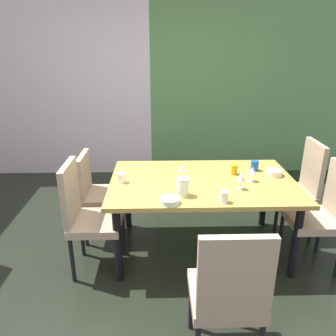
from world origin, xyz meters
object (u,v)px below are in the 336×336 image
(chair_right_near, at_px, (323,211))
(wine_glass_west, at_px, (241,177))
(wine_glass_center, at_px, (252,171))
(chair_left_near, at_px, (86,213))
(chair_left_far, at_px, (98,190))
(dining_table, at_px, (202,188))
(cup_near_shelf, at_px, (122,178))
(serving_bowl_left, at_px, (274,173))
(cup_front, at_px, (224,197))
(serving_bowl_right, at_px, (169,201))
(wine_glass_near_window, at_px, (181,168))
(cup_east, at_px, (234,170))
(chair_right_far, at_px, (299,185))
(cup_rear, at_px, (255,166))
(chair_head_near, at_px, (229,292))
(pitcher_south, at_px, (183,187))

(chair_right_near, xyz_separation_m, wine_glass_west, (-0.74, 0.06, 0.31))
(wine_glass_west, relative_size, wine_glass_center, 1.14)
(chair_left_near, xyz_separation_m, chair_left_far, (0.01, 0.54, -0.03))
(dining_table, bearing_deg, cup_near_shelf, -177.28)
(serving_bowl_left, height_order, cup_front, cup_front)
(wine_glass_center, relative_size, serving_bowl_right, 0.87)
(chair_right_near, relative_size, wine_glass_west, 6.18)
(cup_front, bearing_deg, serving_bowl_right, -178.90)
(chair_left_near, xyz_separation_m, serving_bowl_left, (1.75, 0.37, 0.21))
(cup_near_shelf, bearing_deg, cup_front, -25.86)
(wine_glass_near_window, distance_m, cup_east, 0.54)
(chair_right_far, xyz_separation_m, chair_left_near, (-2.10, -0.54, -0.00))
(chair_right_near, height_order, cup_near_shelf, chair_right_near)
(chair_right_far, distance_m, wine_glass_near_window, 1.31)
(chair_left_far, distance_m, wine_glass_near_window, 0.94)
(chair_right_near, distance_m, chair_left_near, 2.10)
(dining_table, distance_m, wine_glass_center, 0.48)
(cup_near_shelf, bearing_deg, wine_glass_center, -0.14)
(chair_right_far, xyz_separation_m, chair_left_far, (-2.09, -0.00, -0.04))
(dining_table, height_order, cup_rear, cup_rear)
(cup_front, bearing_deg, chair_head_near, -97.59)
(wine_glass_center, xyz_separation_m, cup_rear, (0.10, 0.28, -0.05))
(wine_glass_near_window, bearing_deg, chair_head_near, -81.12)
(chair_right_far, relative_size, wine_glass_center, 7.31)
(cup_rear, bearing_deg, chair_left_near, -162.38)
(wine_glass_center, xyz_separation_m, serving_bowl_right, (-0.78, -0.42, -0.08))
(wine_glass_near_window, bearing_deg, serving_bowl_left, 4.75)
(chair_right_far, height_order, wine_glass_near_window, chair_right_far)
(serving_bowl_left, height_order, pitcher_south, pitcher_south)
(pitcher_south, bearing_deg, cup_front, -22.42)
(wine_glass_near_window, height_order, wine_glass_center, wine_glass_near_window)
(serving_bowl_right, distance_m, cup_east, 0.89)
(serving_bowl_left, bearing_deg, serving_bowl_right, -151.38)
(wine_glass_center, bearing_deg, serving_bowl_right, -151.37)
(cup_front, bearing_deg, wine_glass_west, 52.05)
(dining_table, relative_size, chair_left_far, 1.87)
(chair_right_far, xyz_separation_m, pitcher_south, (-1.26, -0.59, 0.26))
(dining_table, bearing_deg, chair_left_near, -165.51)
(serving_bowl_left, bearing_deg, chair_head_near, -117.18)
(cup_rear, bearing_deg, pitcher_south, -143.79)
(dining_table, height_order, chair_right_far, chair_right_far)
(chair_right_near, xyz_separation_m, wine_glass_near_window, (-1.25, 0.30, 0.31))
(chair_head_near, distance_m, cup_east, 1.46)
(cup_front, height_order, pitcher_south, pitcher_south)
(chair_left_near, distance_m, chair_head_near, 1.45)
(wine_glass_near_window, bearing_deg, chair_right_near, -13.40)
(dining_table, relative_size, chair_right_far, 1.67)
(serving_bowl_left, bearing_deg, chair_right_far, 26.20)
(dining_table, distance_m, pitcher_south, 0.42)
(chair_left_near, bearing_deg, wine_glass_center, 98.82)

